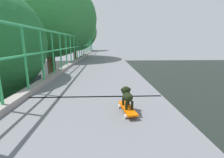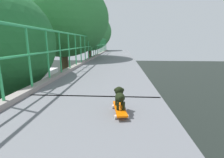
% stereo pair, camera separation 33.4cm
% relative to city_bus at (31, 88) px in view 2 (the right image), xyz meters
% --- Properties ---
extents(city_bus, '(2.55, 10.02, 3.36)m').
position_rel_city_bus_xyz_m(city_bus, '(0.00, 0.00, 0.00)').
color(city_bus, white).
rests_on(city_bus, ground).
extents(roadside_tree_far, '(5.80, 5.80, 10.51)m').
position_rel_city_bus_xyz_m(roadside_tree_far, '(6.23, -6.33, 6.26)').
color(roadside_tree_far, brown).
rests_on(roadside_tree_far, ground).
extents(roadside_tree_farthest, '(5.40, 5.40, 10.23)m').
position_rel_city_bus_xyz_m(roadside_tree_farthest, '(5.96, 3.30, 6.07)').
color(roadside_tree_farthest, '#543328').
rests_on(roadside_tree_farthest, ground).
extents(toy_skateboard, '(0.25, 0.56, 0.08)m').
position_rel_city_bus_xyz_m(toy_skateboard, '(9.95, -14.48, 4.00)').
color(toy_skateboard, '#EB5C03').
rests_on(toy_skateboard, overpass_deck).
extents(small_dog, '(0.18, 0.34, 0.28)m').
position_rel_city_bus_xyz_m(small_dog, '(9.95, -14.44, 4.18)').
color(small_dog, black).
rests_on(small_dog, toy_skateboard).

